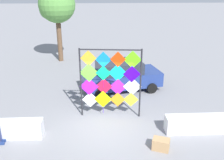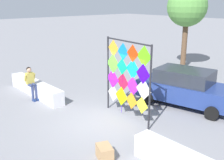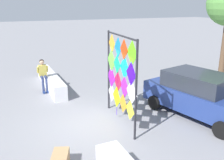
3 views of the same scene
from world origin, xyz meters
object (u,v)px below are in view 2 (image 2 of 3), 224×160
(cardboard_box_large, at_px, (105,153))
(seated_vendor, at_px, (31,81))
(tree_far_right, at_px, (188,6))
(parked_car, at_px, (186,87))
(kite_display_rack, at_px, (127,75))

(cardboard_box_large, bearing_deg, seated_vendor, 173.77)
(tree_far_right, bearing_deg, cardboard_box_large, -65.68)
(seated_vendor, relative_size, tree_far_right, 0.28)
(seated_vendor, height_order, parked_car, parked_car)
(kite_display_rack, height_order, seated_vendor, kite_display_rack)
(cardboard_box_large, height_order, tree_far_right, tree_far_right)
(parked_car, relative_size, cardboard_box_large, 7.52)
(kite_display_rack, distance_m, seated_vendor, 4.89)
(kite_display_rack, relative_size, seated_vendor, 2.02)
(kite_display_rack, distance_m, cardboard_box_large, 3.40)
(kite_display_rack, distance_m, parked_car, 3.14)
(seated_vendor, distance_m, parked_car, 7.02)
(kite_display_rack, bearing_deg, cardboard_box_large, -56.22)
(parked_car, bearing_deg, kite_display_rack, -103.66)
(parked_car, bearing_deg, tree_far_right, 125.37)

